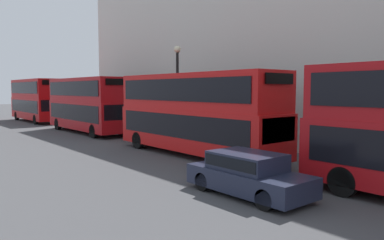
{
  "coord_description": "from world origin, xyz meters",
  "views": [
    {
      "loc": [
        -10.97,
        3.21,
        3.51
      ],
      "look_at": [
        0.48,
        17.21,
        2.02
      ],
      "focal_mm": 35.0,
      "sensor_mm": 36.0,
      "label": 1
    }
  ],
  "objects": [
    {
      "name": "bus_trailing",
      "position": [
        1.6,
        45.31,
        2.51
      ],
      "size": [
        2.59,
        10.17,
        4.57
      ],
      "color": "#B20C0F",
      "rests_on": "ground"
    },
    {
      "name": "bus_third_in_queue",
      "position": [
        1.6,
        32.0,
        2.43
      ],
      "size": [
        2.59,
        10.44,
        4.4
      ],
      "color": "#A80F14",
      "rests_on": "ground"
    },
    {
      "name": "bus_second_in_queue",
      "position": [
        1.6,
        18.33,
        2.38
      ],
      "size": [
        2.59,
        10.97,
        4.32
      ],
      "color": "red",
      "rests_on": "ground"
    },
    {
      "name": "street_lamp",
      "position": [
        3.36,
        22.2,
        3.87
      ],
      "size": [
        0.44,
        0.44,
        6.24
      ],
      "color": "black",
      "rests_on": "ground"
    },
    {
      "name": "car_hatchback",
      "position": [
        -1.8,
        11.49,
        0.75
      ],
      "size": [
        1.86,
        4.29,
        1.42
      ],
      "color": "#1E2338",
      "rests_on": "ground"
    }
  ]
}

